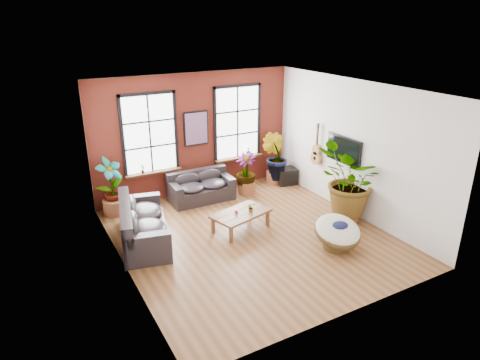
% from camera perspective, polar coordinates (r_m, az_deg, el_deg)
% --- Properties ---
extents(room, '(6.04, 6.54, 3.54)m').
position_cam_1_polar(room, '(9.73, 1.29, 1.88)').
color(room, brown).
rests_on(room, ground).
extents(sofa_back, '(1.81, 0.90, 0.83)m').
position_cam_1_polar(sofa_back, '(12.22, -5.27, -0.97)').
color(sofa_back, black).
rests_on(sofa_back, ground).
extents(sofa_left, '(1.51, 2.56, 0.95)m').
position_cam_1_polar(sofa_left, '(10.20, -13.08, -5.80)').
color(sofa_left, black).
rests_on(sofa_left, ground).
extents(coffee_table, '(1.58, 1.15, 0.55)m').
position_cam_1_polar(coffee_table, '(10.48, 0.10, -4.61)').
color(coffee_table, brown).
rests_on(coffee_table, ground).
extents(papasan_chair, '(1.18, 1.20, 0.79)m').
position_cam_1_polar(papasan_chair, '(9.91, 12.89, -6.78)').
color(papasan_chair, '#503B1C').
rests_on(papasan_chair, ground).
extents(poster, '(0.74, 0.06, 0.98)m').
position_cam_1_polar(poster, '(12.28, -5.88, 6.86)').
color(poster, black).
rests_on(poster, room).
extents(tv_wall_unit, '(0.13, 1.86, 1.20)m').
position_cam_1_polar(tv_wall_unit, '(11.80, 12.61, 3.80)').
color(tv_wall_unit, black).
rests_on(tv_wall_unit, room).
extents(media_box, '(0.70, 0.62, 0.50)m').
position_cam_1_polar(media_box, '(13.45, 6.20, 0.55)').
color(media_box, black).
rests_on(media_box, ground).
extents(pot_back_left, '(0.61, 0.61, 0.41)m').
position_cam_1_polar(pot_back_left, '(11.83, -16.46, -3.47)').
color(pot_back_left, brown).
rests_on(pot_back_left, ground).
extents(pot_back_right, '(0.57, 0.57, 0.37)m').
position_cam_1_polar(pot_back_right, '(13.51, 4.60, 0.39)').
color(pot_back_right, brown).
rests_on(pot_back_right, ground).
extents(pot_right_wall, '(0.69, 0.69, 0.41)m').
position_cam_1_polar(pot_right_wall, '(11.35, 14.14, -4.29)').
color(pot_right_wall, brown).
rests_on(pot_right_wall, ground).
extents(pot_mid, '(0.56, 0.56, 0.37)m').
position_cam_1_polar(pot_mid, '(12.68, 0.92, -0.94)').
color(pot_mid, brown).
rests_on(pot_mid, ground).
extents(floor_plant_back_left, '(0.89, 0.77, 1.41)m').
position_cam_1_polar(floor_plant_back_left, '(11.61, -16.81, -0.47)').
color(floor_plant_back_left, '#2C611A').
rests_on(floor_plant_back_left, ground).
extents(floor_plant_back_right, '(0.94, 1.00, 1.44)m').
position_cam_1_polar(floor_plant_back_right, '(13.25, 4.62, 3.11)').
color(floor_plant_back_right, '#2C611A').
rests_on(floor_plant_back_right, ground).
extents(floor_plant_right_wall, '(2.11, 2.00, 1.85)m').
position_cam_1_polar(floor_plant_right_wall, '(10.97, 14.51, -0.22)').
color(floor_plant_right_wall, '#2C611A').
rests_on(floor_plant_right_wall, ground).
extents(floor_plant_mid, '(0.84, 0.84, 1.08)m').
position_cam_1_polar(floor_plant_mid, '(12.51, 0.79, 1.16)').
color(floor_plant_mid, '#2C611A').
rests_on(floor_plant_mid, ground).
extents(table_plant, '(0.22, 0.20, 0.22)m').
position_cam_1_polar(table_plant, '(10.47, 1.47, -3.66)').
color(table_plant, '#2C611A').
rests_on(table_plant, coffee_table).
extents(sill_plant_left, '(0.17, 0.17, 0.27)m').
position_cam_1_polar(sill_plant_left, '(11.98, -12.88, 1.48)').
color(sill_plant_left, '#2C611A').
rests_on(sill_plant_left, room).
extents(sill_plant_right, '(0.19, 0.19, 0.27)m').
position_cam_1_polar(sill_plant_right, '(13.22, 1.15, 3.88)').
color(sill_plant_right, '#2C611A').
rests_on(sill_plant_right, room).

